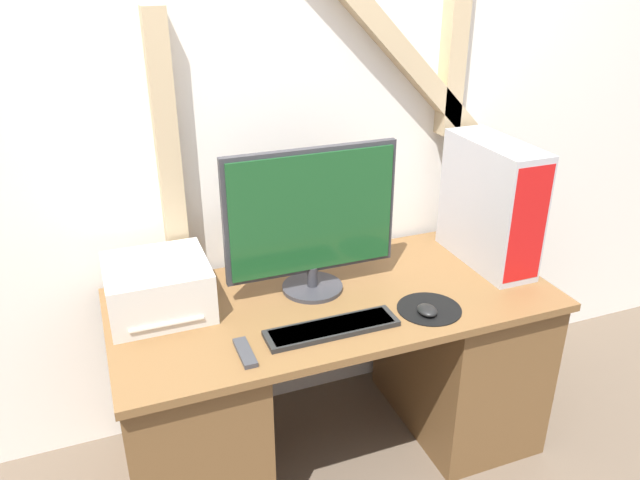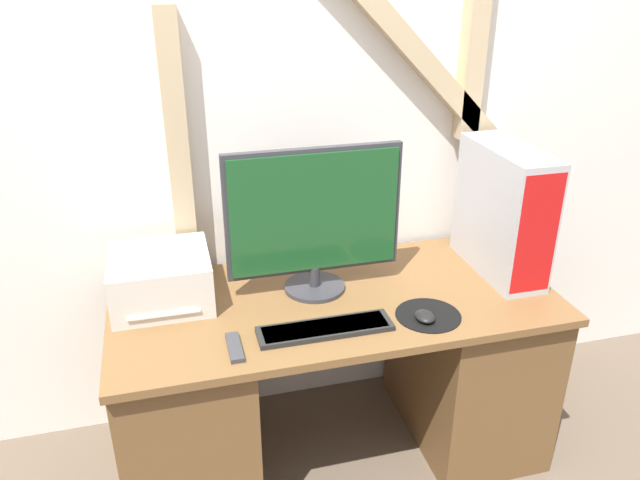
{
  "view_description": "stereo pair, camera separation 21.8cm",
  "coord_description": "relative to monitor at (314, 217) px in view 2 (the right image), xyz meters",
  "views": [
    {
      "loc": [
        -0.77,
        -1.47,
        1.9
      ],
      "look_at": [
        -0.06,
        0.37,
        0.97
      ],
      "focal_mm": 35.0,
      "sensor_mm": 36.0,
      "label": 1
    },
    {
      "loc": [
        -0.56,
        -1.54,
        1.9
      ],
      "look_at": [
        -0.06,
        0.37,
        0.97
      ],
      "focal_mm": 35.0,
      "sensor_mm": 36.0,
      "label": 2
    }
  ],
  "objects": [
    {
      "name": "desk",
      "position": [
        0.06,
        -0.08,
        -0.64
      ],
      "size": [
        1.63,
        0.75,
        0.73
      ],
      "color": "brown",
      "rests_on": "ground_plane"
    },
    {
      "name": "keyboard",
      "position": [
        -0.04,
        -0.29,
        -0.28
      ],
      "size": [
        0.46,
        0.12,
        0.02
      ],
      "color": "black",
      "rests_on": "desk"
    },
    {
      "name": "remote_control",
      "position": [
        -0.35,
        -0.32,
        -0.28
      ],
      "size": [
        0.04,
        0.16,
        0.02
      ],
      "color": "#38383D",
      "rests_on": "desk"
    },
    {
      "name": "monitor",
      "position": [
        0.0,
        0.0,
        0.0
      ],
      "size": [
        0.64,
        0.23,
        0.55
      ],
      "color": "#333338",
      "rests_on": "desk"
    },
    {
      "name": "mouse",
      "position": [
        0.31,
        -0.32,
        -0.27
      ],
      "size": [
        0.07,
        0.08,
        0.03
      ],
      "color": "black",
      "rests_on": "mousepad"
    },
    {
      "name": "wall_back",
      "position": [
        0.06,
        0.34,
        0.33
      ],
      "size": [
        6.4,
        0.13,
        2.7
      ],
      "color": "white",
      "rests_on": "ground_plane"
    },
    {
      "name": "computer_tower",
      "position": [
        0.74,
        -0.03,
        -0.04
      ],
      "size": [
        0.18,
        0.47,
        0.5
      ],
      "color": "#B2B2B7",
      "rests_on": "desk"
    },
    {
      "name": "mousepad",
      "position": [
        0.34,
        -0.29,
        -0.29
      ],
      "size": [
        0.23,
        0.23,
        0.0
      ],
      "color": "black",
      "rests_on": "desk"
    },
    {
      "name": "printer",
      "position": [
        -0.56,
        0.05,
        -0.2
      ],
      "size": [
        0.35,
        0.34,
        0.18
      ],
      "color": "beige",
      "rests_on": "desk"
    }
  ]
}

